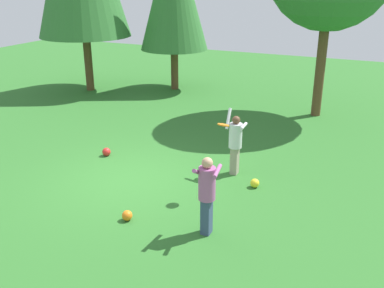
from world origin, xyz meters
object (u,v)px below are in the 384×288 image
object	(u,v)px
person_thrower	(235,140)
ball_red	(106,152)
ball_yellow	(255,183)
person_catcher	(207,190)
ball_orange	(127,216)
frisbee	(223,125)

from	to	relation	value
person_thrower	ball_red	world-z (taller)	person_thrower
ball_yellow	ball_red	bearing A→B (deg)	177.75
person_catcher	ball_yellow	size ratio (longest dim) A/B	7.47
ball_orange	ball_red	bearing A→B (deg)	131.33
frisbee	ball_yellow	size ratio (longest dim) A/B	1.57
person_catcher	ball_yellow	xyz separation A→B (m)	(0.30, 2.38, -0.88)
ball_yellow	ball_red	world-z (taller)	ball_red
person_catcher	ball_orange	world-z (taller)	person_catcher
person_thrower	person_catcher	world-z (taller)	person_thrower
ball_red	person_catcher	bearing A→B (deg)	-31.40
person_catcher	frisbee	distance (m)	1.88
ball_orange	ball_red	size ratio (longest dim) A/B	0.93
ball_orange	ball_red	distance (m)	3.73
ball_orange	ball_red	xyz separation A→B (m)	(-2.46, 2.80, 0.01)
person_catcher	frisbee	size ratio (longest dim) A/B	4.76
ball_yellow	ball_red	xyz separation A→B (m)	(-4.50, 0.18, 0.01)
ball_red	person_thrower	bearing A→B (deg)	5.72
ball_red	frisbee	bearing A→B (deg)	-12.71
person_thrower	ball_yellow	xyz separation A→B (m)	(0.73, -0.55, -0.83)
ball_orange	ball_yellow	bearing A→B (deg)	52.19
ball_yellow	ball_orange	distance (m)	3.32
person_thrower	person_catcher	distance (m)	2.97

